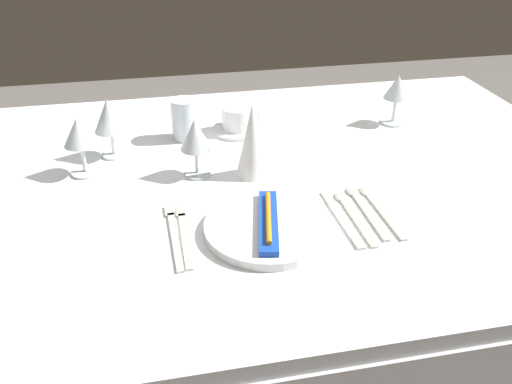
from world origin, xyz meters
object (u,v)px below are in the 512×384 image
at_px(fork_inner, 174,233).
at_px(wine_glass_right, 195,137).
at_px(spoon_soup, 350,211).
at_px(coffee_cup_left, 238,117).
at_px(dinner_knife, 342,220).
at_px(wine_glass_centre, 79,135).
at_px(wine_glass_left, 109,117).
at_px(wine_glass_far, 397,90).
at_px(toothbrush_package, 268,221).
at_px(spoon_tea, 377,205).
at_px(napkin_folded, 252,140).
at_px(fork_outer, 184,232).
at_px(drink_tumbler, 185,122).
at_px(dinner_plate, 268,228).
at_px(spoon_dessert, 362,205).

relative_size(fork_inner, wine_glass_right, 1.63).
height_order(spoon_soup, coffee_cup_left, coffee_cup_left).
relative_size(dinner_knife, wine_glass_centre, 1.53).
relative_size(wine_glass_centre, wine_glass_left, 0.94).
xyz_separation_m(wine_glass_centre, wine_glass_far, (0.82, 0.13, -0.00)).
bearing_deg(dinner_knife, wine_glass_right, 136.72).
distance_m(toothbrush_package, dinner_knife, 0.16).
xyz_separation_m(toothbrush_package, wine_glass_far, (0.46, 0.45, 0.07)).
relative_size(spoon_tea, napkin_folded, 1.18).
relative_size(spoon_tea, wine_glass_left, 1.40).
bearing_deg(wine_glass_left, fork_inner, -71.65).
distance_m(spoon_soup, wine_glass_centre, 0.62).
distance_m(fork_outer, spoon_soup, 0.34).
bearing_deg(fork_inner, drink_tumbler, 82.00).
relative_size(wine_glass_centre, napkin_folded, 0.79).
bearing_deg(drink_tumbler, wine_glass_far, -1.31).
height_order(wine_glass_centre, drink_tumbler, wine_glass_centre).
distance_m(dinner_knife, wine_glass_centre, 0.61).
bearing_deg(drink_tumbler, fork_inner, -98.00).
xyz_separation_m(toothbrush_package, wine_glass_right, (-0.11, 0.26, 0.07)).
relative_size(dinner_plate, wine_glass_far, 1.82).
height_order(wine_glass_right, wine_glass_far, same).
xyz_separation_m(dinner_knife, wine_glass_centre, (-0.52, 0.31, 0.10)).
relative_size(spoon_soup, wine_glass_far, 1.50).
distance_m(fork_outer, drink_tumbler, 0.44).
bearing_deg(spoon_soup, dinner_knife, -134.49).
bearing_deg(toothbrush_package, drink_tumbler, 104.42).
distance_m(wine_glass_right, wine_glass_far, 0.60).
distance_m(spoon_tea, wine_glass_left, 0.65).
xyz_separation_m(dinner_plate, coffee_cup_left, (0.02, 0.48, 0.03)).
distance_m(coffee_cup_left, wine_glass_right, 0.26).
xyz_separation_m(dinner_knife, napkin_folded, (-0.14, 0.23, 0.08)).
bearing_deg(wine_glass_centre, wine_glass_far, 9.33).
xyz_separation_m(fork_outer, spoon_tea, (0.40, 0.02, 0.00)).
distance_m(fork_outer, napkin_folded, 0.28).
relative_size(toothbrush_package, spoon_tea, 1.03).
relative_size(dinner_plate, wine_glass_left, 1.69).
xyz_separation_m(toothbrush_package, spoon_dessert, (0.21, 0.05, -0.02)).
height_order(fork_outer, coffee_cup_left, coffee_cup_left).
distance_m(spoon_soup, wine_glass_left, 0.61).
relative_size(spoon_soup, coffee_cup_left, 1.93).
distance_m(spoon_soup, spoon_dessert, 0.04).
xyz_separation_m(spoon_soup, spoon_tea, (0.06, 0.01, 0.00)).
bearing_deg(spoon_soup, fork_inner, -178.96).
height_order(drink_tumbler, napkin_folded, napkin_folded).
relative_size(dinner_plate, napkin_folded, 1.43).
distance_m(fork_inner, wine_glass_centre, 0.35).
relative_size(coffee_cup_left, wine_glass_right, 0.77).
bearing_deg(fork_outer, wine_glass_left, 110.91).
bearing_deg(toothbrush_package, spoon_tea, 10.83).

